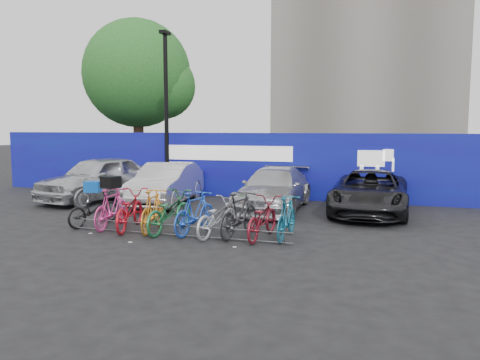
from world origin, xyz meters
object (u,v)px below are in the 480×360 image
at_px(car_0, 99,178).
at_px(bike_0, 94,209).
at_px(car_1, 166,184).
at_px(car_2, 274,189).
at_px(bike_2, 129,210).
at_px(bike_5, 195,213).
at_px(bike_3, 153,210).
at_px(tree, 142,76).
at_px(bike_rack, 177,230).
at_px(bike_1, 112,208).
at_px(bike_4, 169,212).
at_px(bike_7, 239,214).
at_px(bike_9, 287,217).
at_px(lamppost, 166,109).
at_px(car_3, 370,192).
at_px(bike_6, 217,217).
at_px(bike_8, 262,218).

relative_size(car_0, bike_0, 2.75).
xyz_separation_m(car_1, car_2, (3.73, 0.04, -0.05)).
distance_m(bike_2, bike_5, 1.80).
relative_size(bike_0, bike_3, 0.96).
relative_size(tree, bike_rack, 1.39).
xyz_separation_m(bike_1, bike_4, (1.63, 0.01, -0.01)).
bearing_deg(car_2, bike_1, -130.73).
distance_m(bike_1, bike_7, 3.44).
xyz_separation_m(tree, car_1, (4.38, -6.38, -4.37)).
relative_size(tree, bike_7, 4.33).
relative_size(bike_3, bike_5, 1.01).
xyz_separation_m(bike_4, bike_5, (0.70, 0.01, 0.02)).
bearing_deg(car_2, bike_7, -88.96).
relative_size(bike_1, bike_3, 0.98).
height_order(bike_1, bike_9, bike_1).
relative_size(tree, bike_3, 4.38).
bearing_deg(bike_1, car_2, -135.15).
xyz_separation_m(lamppost, bike_0, (0.50, -5.43, -2.82)).
bearing_deg(car_1, bike_rack, -67.02).
height_order(tree, bike_rack, tree).
distance_m(car_2, car_3, 2.93).
bearing_deg(bike_3, bike_7, 172.68).
height_order(bike_0, bike_6, bike_6).
bearing_deg(bike_8, car_0, -24.21).
distance_m(bike_rack, bike_6, 1.00).
distance_m(bike_4, bike_7, 1.81).
height_order(bike_rack, bike_8, bike_8).
bearing_deg(bike_8, bike_1, 5.60).
distance_m(bike_3, bike_6, 1.71).
bearing_deg(bike_5, bike_1, 11.13).
height_order(bike_1, bike_6, bike_1).
distance_m(bike_2, bike_6, 2.38).
distance_m(car_3, bike_3, 6.61).
relative_size(bike_1, bike_5, 1.00).
bearing_deg(bike_9, bike_4, 5.45).
bearing_deg(bike_8, bike_rack, 18.07).
bearing_deg(bike_6, lamppost, -42.85).
bearing_deg(bike_rack, bike_4, 134.72).
xyz_separation_m(bike_5, bike_9, (2.24, 0.17, -0.02)).
xyz_separation_m(bike_3, bike_4, (0.42, 0.05, -0.02)).
height_order(tree, car_1, tree).
bearing_deg(bike_1, bike_2, 173.97).
bearing_deg(car_3, bike_4, -137.27).
distance_m(bike_1, bike_6, 2.91).
bearing_deg(car_3, car_2, -173.88).
relative_size(car_0, car_3, 0.99).
height_order(bike_7, bike_9, bike_7).
height_order(car_1, bike_9, car_1).
height_order(car_0, bike_5, car_0).
xyz_separation_m(car_0, car_1, (2.71, -0.11, -0.09)).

